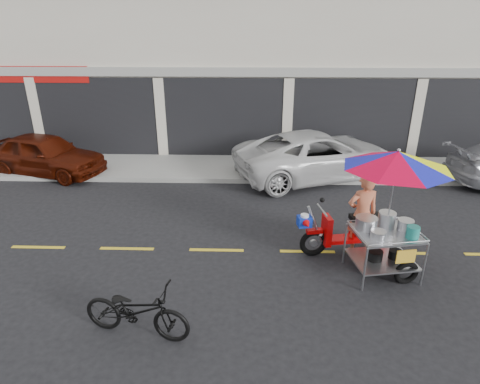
{
  "coord_description": "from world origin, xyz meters",
  "views": [
    {
      "loc": [
        -1.25,
        -7.63,
        4.62
      ],
      "look_at": [
        -1.5,
        0.6,
        1.15
      ],
      "focal_mm": 30.0,
      "sensor_mm": 36.0,
      "label": 1
    }
  ],
  "objects_px": {
    "near_bicycle": "(136,310)",
    "food_vendor_rig": "(381,192)",
    "maroon_sedan": "(45,154)",
    "white_pickup": "(318,155)"
  },
  "relations": [
    {
      "from": "food_vendor_rig",
      "to": "white_pickup",
      "type": "bearing_deg",
      "value": 84.41
    },
    {
      "from": "maroon_sedan",
      "to": "white_pickup",
      "type": "distance_m",
      "value": 8.88
    },
    {
      "from": "maroon_sedan",
      "to": "white_pickup",
      "type": "height_order",
      "value": "white_pickup"
    },
    {
      "from": "maroon_sedan",
      "to": "food_vendor_rig",
      "type": "relative_size",
      "value": 1.41
    },
    {
      "from": "white_pickup",
      "to": "near_bicycle",
      "type": "relative_size",
      "value": 3.0
    },
    {
      "from": "white_pickup",
      "to": "maroon_sedan",
      "type": "bearing_deg",
      "value": 69.74
    },
    {
      "from": "maroon_sedan",
      "to": "food_vendor_rig",
      "type": "height_order",
      "value": "food_vendor_rig"
    },
    {
      "from": "white_pickup",
      "to": "near_bicycle",
      "type": "bearing_deg",
      "value": 131.69
    },
    {
      "from": "near_bicycle",
      "to": "food_vendor_rig",
      "type": "relative_size",
      "value": 0.63
    },
    {
      "from": "white_pickup",
      "to": "near_bicycle",
      "type": "height_order",
      "value": "white_pickup"
    }
  ]
}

